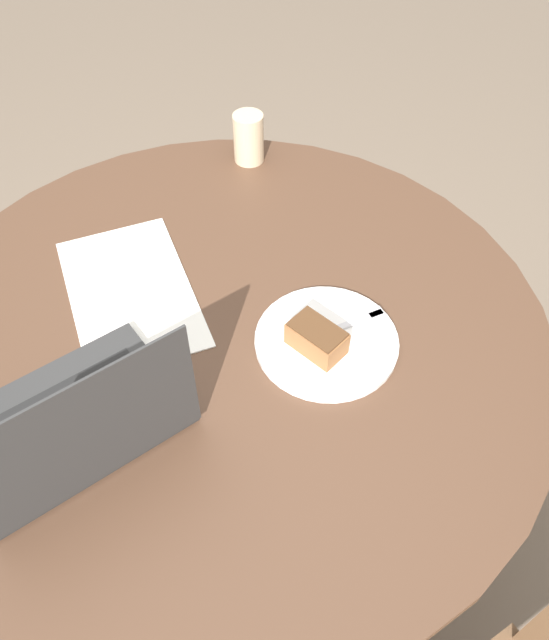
{
  "coord_description": "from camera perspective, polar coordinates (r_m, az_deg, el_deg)",
  "views": [
    {
      "loc": [
        -0.7,
        -0.18,
        1.63
      ],
      "look_at": [
        -0.01,
        -0.09,
        0.81
      ],
      "focal_mm": 35.0,
      "sensor_mm": 36.0,
      "label": 1
    }
  ],
  "objects": [
    {
      "name": "ground_plane",
      "position": [
        1.79,
        -3.05,
        -16.66
      ],
      "size": [
        12.0,
        12.0,
        0.0
      ],
      "primitive_type": "plane",
      "color": "#6B5B4C"
    },
    {
      "name": "dining_table",
      "position": [
        1.27,
        -4.15,
        -5.71
      ],
      "size": [
        1.18,
        1.18,
        0.77
      ],
      "color": "#4C3323",
      "rests_on": "ground_plane"
    },
    {
      "name": "paper_document",
      "position": [
        1.21,
        -13.05,
        2.53
      ],
      "size": [
        0.43,
        0.37,
        0.0
      ],
      "rotation": [
        0.0,
        0.0,
        0.49
      ],
      "color": "white",
      "rests_on": "dining_table"
    },
    {
      "name": "plate",
      "position": [
        1.1,
        4.77,
        -1.92
      ],
      "size": [
        0.25,
        0.25,
        0.01
      ],
      "color": "white",
      "rests_on": "dining_table"
    },
    {
      "name": "cake_slice",
      "position": [
        1.06,
        3.88,
        -1.66
      ],
      "size": [
        0.1,
        0.11,
        0.05
      ],
      "rotation": [
        0.0,
        0.0,
        4.08
      ],
      "color": "brown",
      "rests_on": "plate"
    },
    {
      "name": "fork",
      "position": [
        1.12,
        6.97,
        -0.33
      ],
      "size": [
        0.11,
        0.16,
        0.0
      ],
      "rotation": [
        0.0,
        0.0,
        5.27
      ],
      "color": "silver",
      "rests_on": "plate"
    },
    {
      "name": "coffee_glass",
      "position": [
        1.47,
        -2.39,
        16.29
      ],
      "size": [
        0.07,
        0.07,
        0.11
      ],
      "color": "#C6AD89",
      "rests_on": "dining_table"
    },
    {
      "name": "laptop",
      "position": [
        1.0,
        -17.95,
        -9.03
      ],
      "size": [
        0.41,
        0.41,
        0.24
      ],
      "rotation": [
        0.0,
        0.0,
        5.47
      ],
      "color": "#2D2D2D",
      "rests_on": "dining_table"
    }
  ]
}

